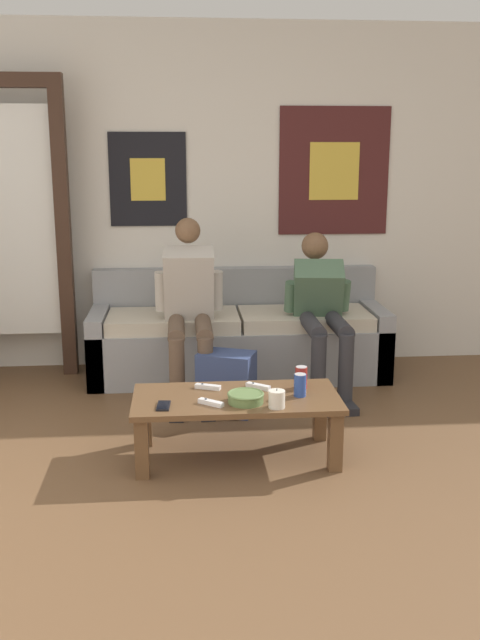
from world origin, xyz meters
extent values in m
plane|color=brown|center=(0.00, 0.00, 0.00)|extent=(18.00, 18.00, 0.00)
cube|color=silver|center=(0.00, 2.94, 1.27)|extent=(10.00, 0.05, 2.55)
cube|color=black|center=(-0.70, 2.91, 1.42)|extent=(0.57, 0.01, 0.69)
cube|color=gold|center=(-0.70, 2.90, 1.42)|extent=(0.26, 0.01, 0.31)
cube|color=#471E1E|center=(0.70, 2.91, 1.48)|extent=(0.84, 0.01, 0.95)
cube|color=gold|center=(0.70, 2.90, 1.48)|extent=(0.38, 0.01, 0.43)
cube|color=#382319|center=(-1.31, 2.72, 1.02)|extent=(0.10, 0.10, 2.05)
cube|color=silver|center=(-1.76, 2.74, 1.13)|extent=(0.82, 0.02, 1.64)
cube|color=gray|center=(-0.05, 2.85, 0.38)|extent=(2.15, 0.13, 0.76)
cube|color=gray|center=(-0.05, 2.50, 0.19)|extent=(2.15, 0.58, 0.39)
cube|color=gray|center=(-1.07, 2.50, 0.25)|extent=(0.12, 0.58, 0.51)
cube|color=gray|center=(0.96, 2.50, 0.25)|extent=(0.12, 0.58, 0.51)
cube|color=beige|center=(-0.53, 2.50, 0.44)|extent=(0.94, 0.54, 0.10)
cube|color=beige|center=(0.42, 2.50, 0.44)|extent=(0.94, 0.54, 0.10)
cube|color=brown|center=(-0.19, 1.10, 0.33)|extent=(1.11, 0.53, 0.03)
cube|color=brown|center=(-0.69, 1.31, 0.16)|extent=(0.07, 0.07, 0.32)
cube|color=brown|center=(0.31, 1.31, 0.16)|extent=(0.07, 0.07, 0.32)
cube|color=brown|center=(-0.69, 0.89, 0.16)|extent=(0.07, 0.07, 0.32)
cube|color=brown|center=(0.31, 0.89, 0.16)|extent=(0.07, 0.07, 0.32)
cylinder|color=brown|center=(-0.51, 2.04, 0.49)|extent=(0.11, 0.45, 0.11)
cylinder|color=brown|center=(-0.51, 1.81, 0.26)|extent=(0.10, 0.10, 0.46)
cube|color=#232328|center=(-0.51, 1.74, 0.03)|extent=(0.11, 0.25, 0.05)
cylinder|color=brown|center=(-0.33, 2.04, 0.49)|extent=(0.11, 0.45, 0.11)
cylinder|color=brown|center=(-0.33, 1.81, 0.26)|extent=(0.10, 0.10, 0.46)
cube|color=#232328|center=(-0.33, 1.74, 0.03)|extent=(0.11, 0.25, 0.05)
cube|color=beige|center=(-0.42, 2.33, 0.73)|extent=(0.34, 0.34, 0.54)
sphere|color=brown|center=(-0.42, 2.43, 1.09)|extent=(0.17, 0.17, 0.17)
cylinder|color=beige|center=(-0.61, 2.34, 0.69)|extent=(0.08, 0.11, 0.28)
cylinder|color=beige|center=(-0.22, 2.34, 0.69)|extent=(0.08, 0.11, 0.28)
cylinder|color=#2D2D33|center=(0.40, 2.05, 0.49)|extent=(0.11, 0.44, 0.11)
cylinder|color=#2D2D33|center=(0.40, 1.83, 0.26)|extent=(0.10, 0.10, 0.46)
cube|color=#232328|center=(0.40, 1.76, 0.03)|extent=(0.11, 0.25, 0.05)
cylinder|color=#2D2D33|center=(0.58, 2.05, 0.49)|extent=(0.11, 0.44, 0.11)
cylinder|color=#2D2D33|center=(0.58, 1.83, 0.26)|extent=(0.10, 0.10, 0.46)
cube|color=#232328|center=(0.58, 1.76, 0.03)|extent=(0.11, 0.25, 0.05)
cube|color=#4C6B51|center=(0.49, 2.36, 0.67)|extent=(0.39, 0.42, 0.46)
sphere|color=brown|center=(0.49, 2.52, 0.97)|extent=(0.19, 0.19, 0.19)
cylinder|color=#4C6B51|center=(0.30, 2.38, 0.63)|extent=(0.08, 0.13, 0.23)
cylinder|color=#4C6B51|center=(0.69, 2.38, 0.63)|extent=(0.08, 0.13, 0.23)
cube|color=navy|center=(-0.20, 1.79, 0.20)|extent=(0.40, 0.33, 0.40)
cube|color=navy|center=(-0.23, 1.69, 0.11)|extent=(0.25, 0.16, 0.18)
cylinder|color=#607F47|center=(-0.15, 1.00, 0.37)|extent=(0.19, 0.19, 0.05)
torus|color=#607F47|center=(-0.15, 1.00, 0.40)|extent=(0.19, 0.19, 0.02)
cylinder|color=silver|center=(0.01, 0.91, 0.39)|extent=(0.08, 0.08, 0.09)
cylinder|color=black|center=(0.01, 0.91, 0.45)|extent=(0.00, 0.00, 0.01)
cylinder|color=#28479E|center=(0.15, 1.08, 0.41)|extent=(0.07, 0.07, 0.12)
cylinder|color=silver|center=(0.15, 1.08, 0.47)|extent=(0.06, 0.06, 0.00)
cylinder|color=maroon|center=(0.18, 1.21, 0.41)|extent=(0.07, 0.07, 0.12)
cylinder|color=silver|center=(0.18, 1.21, 0.47)|extent=(0.06, 0.06, 0.00)
cube|color=white|center=(-0.33, 1.24, 0.36)|extent=(0.15, 0.09, 0.02)
cylinder|color=#333842|center=(-0.36, 1.25, 0.38)|extent=(0.01, 0.01, 0.00)
cube|color=white|center=(-0.33, 0.98, 0.36)|extent=(0.13, 0.12, 0.02)
cylinder|color=#333842|center=(-0.35, 1.00, 0.38)|extent=(0.01, 0.01, 0.00)
cube|color=white|center=(-0.06, 1.22, 0.36)|extent=(0.14, 0.11, 0.02)
cylinder|color=#333842|center=(-0.08, 1.24, 0.38)|extent=(0.01, 0.01, 0.00)
cube|color=black|center=(-0.57, 0.97, 0.35)|extent=(0.08, 0.14, 0.01)
cube|color=black|center=(-0.57, 0.97, 0.36)|extent=(0.07, 0.13, 0.00)
camera|label=1|loc=(-0.47, -2.50, 1.64)|focal=40.00mm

